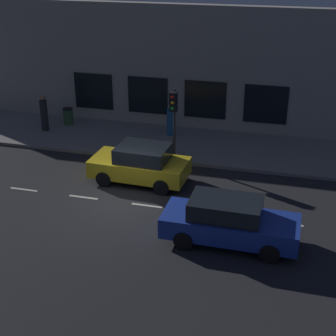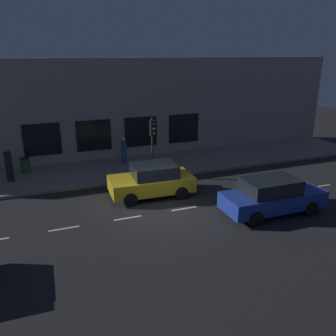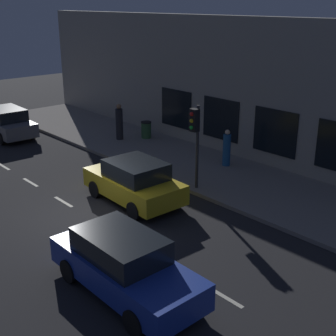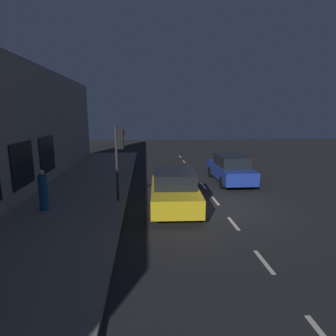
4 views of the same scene
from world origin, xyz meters
name	(u,v)px [view 2 (image 2 of 4)]	position (x,y,z in m)	size (l,w,h in m)	color
ground_plane	(163,212)	(0.00, 0.00, 0.00)	(60.00, 60.00, 0.00)	#232326
sidewalk	(128,168)	(6.25, 0.00, 0.07)	(4.50, 32.00, 0.15)	gray
building_facade	(116,110)	(8.80, 0.00, 3.17)	(0.65, 32.00, 6.35)	gray
lane_centre_line	(184,209)	(0.00, -1.00, 0.00)	(0.12, 27.20, 0.01)	beige
traffic_light	(153,135)	(4.22, -0.96, 2.48)	(0.46, 0.32, 3.22)	#2D2D30
parked_car_2	(152,180)	(1.96, -0.14, 0.79)	(2.10, 4.05, 1.58)	gold
parked_car_3	(272,196)	(-1.70, -4.36, 0.79)	(1.84, 4.48, 1.58)	#1E389E
pedestrian_0	(9,165)	(6.14, 6.39, 1.02)	(0.51, 0.51, 1.86)	#232328
pedestrian_1	(124,151)	(7.15, -0.04, 0.89)	(0.37, 0.37, 1.61)	#1E5189
trash_bin	(25,165)	(7.32, 5.64, 0.59)	(0.55, 0.55, 0.87)	#2D5633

